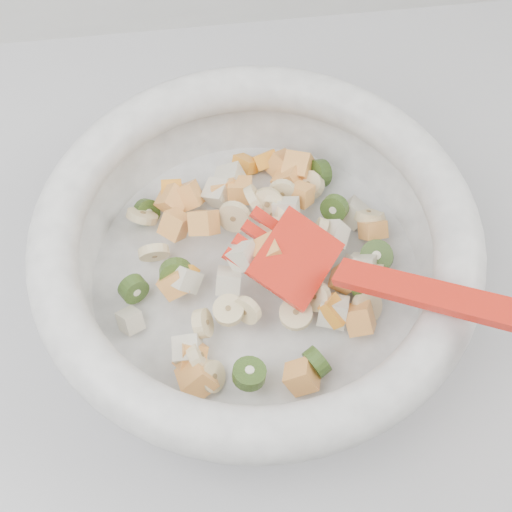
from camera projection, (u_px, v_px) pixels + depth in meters
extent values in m
cube|color=#A9A9AF|center=(122.00, 419.00, 1.02)|extent=(2.00, 0.60, 0.90)
cylinder|color=white|center=(256.00, 279.00, 0.61)|extent=(0.29, 0.29, 0.02)
torus|color=white|center=(256.00, 237.00, 0.56)|extent=(0.35, 0.35, 0.04)
cylinder|color=beige|center=(282.00, 192.00, 0.61)|extent=(0.03, 0.02, 0.03)
cylinder|color=beige|center=(316.00, 296.00, 0.57)|extent=(0.03, 0.03, 0.03)
cylinder|color=beige|center=(273.00, 231.00, 0.58)|extent=(0.04, 0.03, 0.01)
cylinder|color=beige|center=(296.00, 314.00, 0.56)|extent=(0.04, 0.04, 0.01)
cylinder|color=beige|center=(372.00, 221.00, 0.62)|extent=(0.03, 0.02, 0.03)
cylinder|color=beige|center=(270.00, 198.00, 0.61)|extent=(0.03, 0.02, 0.03)
cylinder|color=beige|center=(319.00, 232.00, 0.59)|extent=(0.02, 0.03, 0.03)
cylinder|color=beige|center=(154.00, 253.00, 0.60)|extent=(0.03, 0.02, 0.03)
cylinder|color=beige|center=(367.00, 268.00, 0.58)|extent=(0.04, 0.03, 0.04)
cylinder|color=beige|center=(247.00, 310.00, 0.56)|extent=(0.03, 0.03, 0.03)
cylinder|color=beige|center=(203.00, 323.00, 0.56)|extent=(0.02, 0.03, 0.03)
cylinder|color=beige|center=(288.00, 187.00, 0.64)|extent=(0.02, 0.03, 0.03)
cylinder|color=beige|center=(368.00, 216.00, 0.62)|extent=(0.03, 0.03, 0.02)
cylinder|color=beige|center=(210.00, 376.00, 0.55)|extent=(0.03, 0.03, 0.03)
cylinder|color=beige|center=(234.00, 217.00, 0.60)|extent=(0.04, 0.02, 0.04)
cylinder|color=beige|center=(234.00, 184.00, 0.64)|extent=(0.03, 0.03, 0.03)
cylinder|color=beige|center=(267.00, 204.00, 0.60)|extent=(0.04, 0.03, 0.03)
cylinder|color=beige|center=(229.00, 310.00, 0.56)|extent=(0.04, 0.04, 0.01)
cylinder|color=beige|center=(255.00, 200.00, 0.61)|extent=(0.02, 0.03, 0.03)
cylinder|color=beige|center=(301.00, 233.00, 0.58)|extent=(0.03, 0.04, 0.04)
cylinder|color=beige|center=(310.00, 185.00, 0.64)|extent=(0.03, 0.03, 0.02)
cylinder|color=beige|center=(198.00, 357.00, 0.55)|extent=(0.02, 0.03, 0.03)
cylinder|color=beige|center=(142.00, 216.00, 0.62)|extent=(0.03, 0.03, 0.03)
cylinder|color=beige|center=(367.00, 307.00, 0.58)|extent=(0.04, 0.03, 0.03)
cylinder|color=beige|center=(275.00, 216.00, 0.60)|extent=(0.02, 0.03, 0.03)
cube|color=#FFA550|center=(302.00, 377.00, 0.54)|extent=(0.03, 0.03, 0.03)
cube|color=#FFA550|center=(197.00, 378.00, 0.54)|extent=(0.03, 0.03, 0.04)
cube|color=#FFA550|center=(282.00, 165.00, 0.65)|extent=(0.03, 0.03, 0.03)
cube|color=#FFA550|center=(290.00, 182.00, 0.64)|extent=(0.04, 0.04, 0.04)
cube|color=#FFA550|center=(204.00, 223.00, 0.59)|extent=(0.03, 0.03, 0.03)
cube|color=#FFA550|center=(268.00, 252.00, 0.56)|extent=(0.03, 0.02, 0.03)
cube|color=#FFA550|center=(344.00, 279.00, 0.57)|extent=(0.03, 0.02, 0.02)
cube|color=#FFA550|center=(190.00, 355.00, 0.55)|extent=(0.03, 0.03, 0.03)
cube|color=#FFA550|center=(175.00, 225.00, 0.60)|extent=(0.03, 0.03, 0.03)
cube|color=#FFA550|center=(373.00, 230.00, 0.61)|extent=(0.02, 0.03, 0.03)
cube|color=#FFA550|center=(301.00, 195.00, 0.62)|extent=(0.03, 0.03, 0.03)
cube|color=#FFA550|center=(240.00, 190.00, 0.62)|extent=(0.02, 0.03, 0.03)
cube|color=#FFA550|center=(177.00, 281.00, 0.58)|extent=(0.03, 0.03, 0.04)
cube|color=#FFA550|center=(172.00, 200.00, 0.62)|extent=(0.03, 0.03, 0.03)
cube|color=#FFA550|center=(188.00, 196.00, 0.63)|extent=(0.03, 0.03, 0.03)
cube|color=#FFA550|center=(360.00, 319.00, 0.57)|extent=(0.03, 0.03, 0.04)
cube|color=#FFA550|center=(299.00, 167.00, 0.64)|extent=(0.04, 0.04, 0.03)
cube|color=#FFA550|center=(226.00, 188.00, 0.63)|extent=(0.03, 0.03, 0.03)
cylinder|color=#639C34|center=(296.00, 235.00, 0.58)|extent=(0.03, 0.04, 0.03)
cylinder|color=#639C34|center=(317.00, 362.00, 0.55)|extent=(0.03, 0.03, 0.03)
cylinder|color=#639C34|center=(176.00, 275.00, 0.58)|extent=(0.03, 0.02, 0.03)
cylinder|color=#639C34|center=(134.00, 289.00, 0.58)|extent=(0.03, 0.02, 0.03)
cylinder|color=#639C34|center=(362.00, 282.00, 0.58)|extent=(0.03, 0.03, 0.03)
cylinder|color=#639C34|center=(147.00, 212.00, 0.63)|extent=(0.03, 0.02, 0.03)
cylinder|color=#639C34|center=(249.00, 374.00, 0.54)|extent=(0.04, 0.04, 0.02)
cylinder|color=#639C34|center=(318.00, 174.00, 0.64)|extent=(0.03, 0.03, 0.03)
cylinder|color=#639C34|center=(335.00, 208.00, 0.61)|extent=(0.03, 0.03, 0.03)
cylinder|color=#639C34|center=(377.00, 256.00, 0.59)|extent=(0.04, 0.03, 0.02)
cube|color=beige|center=(363.00, 269.00, 0.59)|extent=(0.03, 0.04, 0.04)
cube|color=beige|center=(220.00, 193.00, 0.63)|extent=(0.04, 0.03, 0.03)
cube|color=beige|center=(286.00, 213.00, 0.60)|extent=(0.03, 0.03, 0.03)
cube|color=beige|center=(333.00, 311.00, 0.57)|extent=(0.03, 0.03, 0.03)
cube|color=beige|center=(243.00, 257.00, 0.56)|extent=(0.03, 0.03, 0.03)
cube|color=beige|center=(354.00, 213.00, 0.62)|extent=(0.03, 0.03, 0.03)
cube|color=beige|center=(231.00, 180.00, 0.64)|extent=(0.03, 0.03, 0.03)
cube|color=beige|center=(185.00, 279.00, 0.57)|extent=(0.03, 0.03, 0.03)
cube|color=beige|center=(130.00, 321.00, 0.57)|extent=(0.02, 0.03, 0.03)
cube|color=beige|center=(229.00, 281.00, 0.56)|extent=(0.02, 0.03, 0.03)
cube|color=beige|center=(333.00, 235.00, 0.59)|extent=(0.03, 0.03, 0.03)
cube|color=beige|center=(188.00, 350.00, 0.55)|extent=(0.02, 0.02, 0.03)
cube|color=beige|center=(354.00, 269.00, 0.59)|extent=(0.03, 0.03, 0.03)
cube|color=orange|center=(172.00, 193.00, 0.63)|extent=(0.02, 0.02, 0.02)
cube|color=orange|center=(335.00, 311.00, 0.56)|extent=(0.03, 0.03, 0.03)
cube|color=orange|center=(184.00, 275.00, 0.58)|extent=(0.03, 0.02, 0.02)
cube|color=orange|center=(266.00, 160.00, 0.66)|extent=(0.02, 0.02, 0.02)
cube|color=orange|center=(245.00, 164.00, 0.66)|extent=(0.03, 0.03, 0.02)
cube|color=red|center=(296.00, 259.00, 0.56)|extent=(0.08, 0.08, 0.03)
cube|color=red|center=(267.00, 221.00, 0.58)|extent=(0.03, 0.02, 0.02)
cube|color=red|center=(258.00, 234.00, 0.57)|extent=(0.03, 0.02, 0.02)
cube|color=red|center=(249.00, 248.00, 0.57)|extent=(0.03, 0.02, 0.02)
cube|color=red|center=(239.00, 262.00, 0.56)|extent=(0.03, 0.02, 0.02)
cube|color=red|center=(467.00, 304.00, 0.49)|extent=(0.17, 0.13, 0.08)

